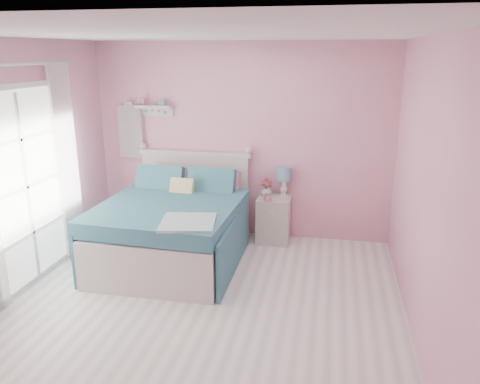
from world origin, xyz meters
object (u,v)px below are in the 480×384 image
(nightstand, at_px, (274,220))
(vase, at_px, (266,191))
(bed, at_px, (174,228))
(teacup, at_px, (268,198))
(table_lamp, at_px, (284,176))

(nightstand, relative_size, vase, 4.11)
(bed, bearing_deg, vase, 41.92)
(teacup, bearing_deg, nightstand, 62.81)
(table_lamp, distance_m, vase, 0.31)
(bed, xyz_separation_m, table_lamp, (1.23, 0.89, 0.49))
(bed, height_order, nightstand, bed)
(nightstand, distance_m, teacup, 0.37)
(table_lamp, height_order, vase, table_lamp)
(bed, xyz_separation_m, vase, (1.01, 0.83, 0.29))
(nightstand, height_order, teacup, teacup)
(bed, relative_size, table_lamp, 5.09)
(table_lamp, bearing_deg, vase, -164.12)
(nightstand, relative_size, teacup, 6.66)
(teacup, bearing_deg, vase, 103.45)
(table_lamp, bearing_deg, bed, -144.10)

